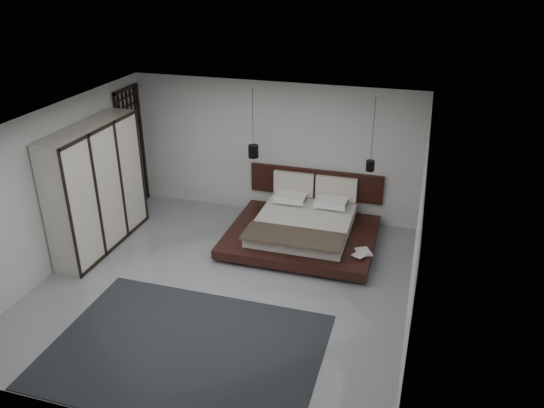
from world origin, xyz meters
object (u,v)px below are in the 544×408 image
(lattice_screen, at_px, (132,149))
(bed, at_px, (303,227))
(pendant_left, at_px, (253,151))
(pendant_right, at_px, (370,165))
(rug, at_px, (186,350))
(wardrobe, at_px, (96,188))

(lattice_screen, distance_m, bed, 4.04)
(bed, xyz_separation_m, pendant_left, (-1.13, 0.43, 1.28))
(pendant_left, distance_m, pendant_right, 2.26)
(rug, bearing_deg, pendant_left, 94.13)
(lattice_screen, height_order, rug, lattice_screen)
(bed, distance_m, rug, 3.66)
(bed, height_order, rug, bed)
(pendant_right, relative_size, rug, 0.37)
(bed, bearing_deg, wardrobe, -161.51)
(bed, relative_size, pendant_right, 1.99)
(bed, distance_m, pendant_right, 1.73)
(pendant_right, distance_m, wardrobe, 5.04)
(lattice_screen, bearing_deg, rug, -53.53)
(wardrobe, relative_size, rug, 0.64)
(lattice_screen, xyz_separation_m, bed, (3.87, -0.54, -1.01))
(pendant_right, height_order, rug, pendant_right)
(pendant_right, xyz_separation_m, wardrobe, (-4.75, -1.64, -0.35))
(bed, relative_size, wardrobe, 1.15)
(bed, height_order, wardrobe, wardrobe)
(lattice_screen, bearing_deg, wardrobe, -81.82)
(pendant_right, distance_m, rug, 4.70)
(bed, distance_m, wardrobe, 3.91)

